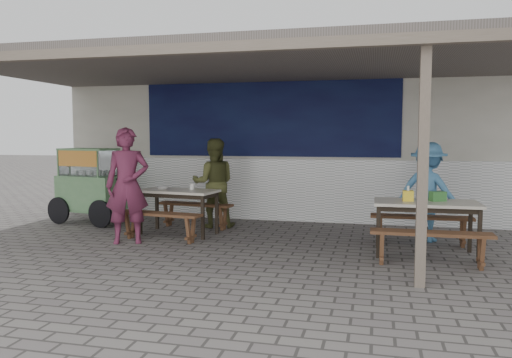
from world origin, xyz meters
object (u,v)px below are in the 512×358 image
object	(u,v)px
tissue_box	(408,196)
condiment_bowl	(163,188)
bench_right_street	(431,240)
donation_box	(438,196)
table_left	(178,195)
table_right	(426,207)
condiment_jar	(192,187)
bench_left_street	(160,220)
vendor_cart	(90,183)
patron_street_side	(127,186)
bench_right_wall	(421,223)
patron_right_table	(428,192)
bench_left_wall	(195,210)
patron_wall_side	(214,183)

from	to	relation	value
tissue_box	condiment_bowl	xyz separation A→B (m)	(-3.96, 0.61, -0.05)
bench_right_street	donation_box	distance (m)	0.88
table_left	condiment_bowl	size ratio (longest dim) A/B	6.68
table_right	condiment_jar	distance (m)	3.76
bench_left_street	vendor_cart	world-z (taller)	vendor_cart
patron_street_side	condiment_jar	xyz separation A→B (m)	(0.69, 0.94, -0.09)
bench_right_wall	condiment_jar	bearing A→B (deg)	178.78
tissue_box	bench_left_street	bearing A→B (deg)	-179.79
vendor_cart	patron_right_table	distance (m)	6.05
bench_left_wall	condiment_bowl	world-z (taller)	condiment_bowl
bench_left_street	vendor_cart	distance (m)	2.34
table_left	condiment_jar	size ratio (longest dim) A/B	14.67
bench_right_wall	condiment_jar	xyz separation A→B (m)	(-3.69, 0.05, 0.46)
bench_left_wall	donation_box	distance (m)	4.15
vendor_cart	tissue_box	size ratio (longest dim) A/B	12.78
condiment_jar	condiment_bowl	distance (m)	0.51
vendor_cart	condiment_bowl	size ratio (longest dim) A/B	8.93
bench_right_street	vendor_cart	world-z (taller)	vendor_cart
table_left	vendor_cart	distance (m)	2.13
patron_right_table	donation_box	xyz separation A→B (m)	(0.04, -0.91, 0.04)
bench_left_wall	patron_street_side	world-z (taller)	patron_street_side
table_left	bench_left_street	distance (m)	0.68
bench_left_street	patron_wall_side	distance (m)	1.50
patron_wall_side	donation_box	bearing A→B (deg)	143.82
bench_left_wall	patron_wall_side	world-z (taller)	patron_wall_side
bench_right_wall	tissue_box	bearing A→B (deg)	-111.02
patron_wall_side	patron_right_table	world-z (taller)	patron_wall_side
bench_left_wall	patron_street_side	xyz separation A→B (m)	(-0.57, -1.41, 0.56)
table_right	patron_right_table	xyz separation A→B (m)	(0.11, 1.00, 0.10)
table_right	patron_wall_side	distance (m)	3.78
bench_right_wall	patron_right_table	bearing A→B (deg)	71.04
patron_wall_side	condiment_bowl	xyz separation A→B (m)	(-0.67, -0.72, -0.03)
table_left	bench_right_street	xyz separation A→B (m)	(3.90, -1.22, -0.33)
patron_right_table	tissue_box	world-z (taller)	patron_right_table
patron_street_side	condiment_bowl	size ratio (longest dim) A/B	8.73
bench_right_wall	patron_street_side	bearing A→B (deg)	-169.02
bench_left_street	bench_right_street	world-z (taller)	same
table_left	patron_wall_side	bearing A→B (deg)	71.74
bench_right_street	bench_left_street	bearing A→B (deg)	170.39
patron_street_side	patron_right_table	bearing A→B (deg)	-7.28
bench_left_wall	vendor_cart	world-z (taller)	vendor_cart
tissue_box	patron_wall_side	bearing A→B (deg)	157.87
bench_right_street	patron_wall_side	distance (m)	4.08
patron_right_table	tissue_box	xyz separation A→B (m)	(-0.36, -0.99, 0.04)
table_right	tissue_box	world-z (taller)	tissue_box
table_right	donation_box	size ratio (longest dim) A/B	6.87
table_right	table_left	bearing A→B (deg)	171.05
tissue_box	condiment_jar	xyz separation A→B (m)	(-3.45, 0.68, -0.02)
bench_right_wall	vendor_cart	bearing A→B (deg)	174.22
bench_left_wall	table_right	world-z (taller)	table_right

